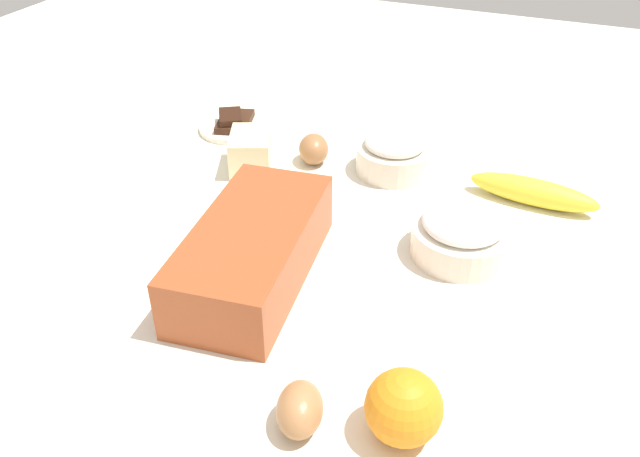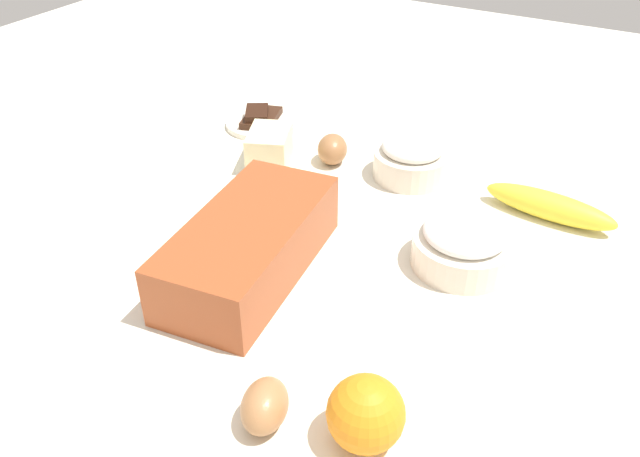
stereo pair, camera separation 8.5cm
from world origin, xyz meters
The scene contains 10 objects.
ground_plane centered at (0.00, 0.00, -0.01)m, with size 2.40×2.40×0.02m, color silver.
loaf_pan centered at (0.08, -0.06, 0.04)m, with size 0.29×0.16×0.08m.
flour_bowl centered at (-0.25, 0.02, 0.03)m, with size 0.12×0.12×0.07m.
sugar_bowl centered at (-0.07, 0.17, 0.03)m, with size 0.13×0.13×0.07m.
banana centered at (-0.24, 0.25, 0.02)m, with size 0.19×0.04×0.04m, color yellow.
orange_fruit centered at (0.24, 0.18, 0.04)m, with size 0.08×0.08×0.08m, color orange.
butter_block centered at (-0.17, -0.19, 0.03)m, with size 0.09×0.06×0.06m, color #F4EDB2.
egg_near_butter centered at (-0.23, -0.11, 0.02)m, with size 0.05×0.05×0.06m, color #9B683F.
egg_beside_bowl centered at (0.27, 0.09, 0.02)m, with size 0.05×0.05×0.06m, color #A87144.
chocolate_plate centered at (-0.29, -0.29, 0.01)m, with size 0.13×0.13×0.03m.
Camera 1 is at (0.65, 0.27, 0.52)m, focal length 36.71 mm.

